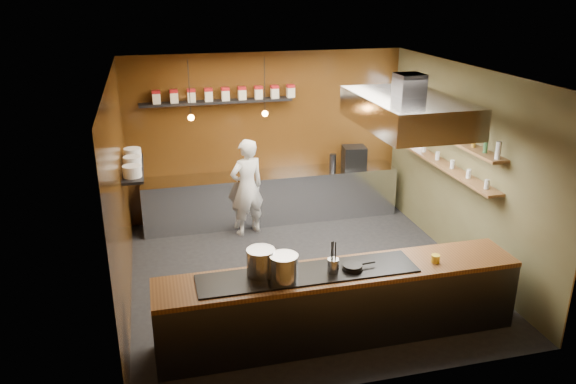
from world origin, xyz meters
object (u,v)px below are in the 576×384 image
object	(u,v)px
espresso_machine	(354,157)
extractor_hood	(407,111)
stockpot_large	(261,262)
stockpot_small	(284,268)
chef	(247,187)

from	to	relation	value
espresso_machine	extractor_hood	bearing A→B (deg)	-87.54
stockpot_large	espresso_machine	size ratio (longest dim) A/B	0.82
extractor_hood	stockpot_small	size ratio (longest dim) A/B	6.10
espresso_machine	chef	size ratio (longest dim) A/B	0.24
extractor_hood	chef	world-z (taller)	extractor_hood
stockpot_small	espresso_machine	xyz separation A→B (m)	(2.26, 3.81, 0.01)
espresso_machine	chef	bearing A→B (deg)	-160.75
chef	stockpot_large	bearing A→B (deg)	63.96
chef	stockpot_small	bearing A→B (deg)	68.13
extractor_hood	chef	bearing A→B (deg)	131.05
extractor_hood	stockpot_large	bearing A→B (deg)	-153.58
extractor_hood	espresso_machine	world-z (taller)	extractor_hood
espresso_machine	stockpot_large	bearing A→B (deg)	-116.40
stockpot_large	stockpot_small	distance (m)	0.29
espresso_machine	chef	distance (m)	2.13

